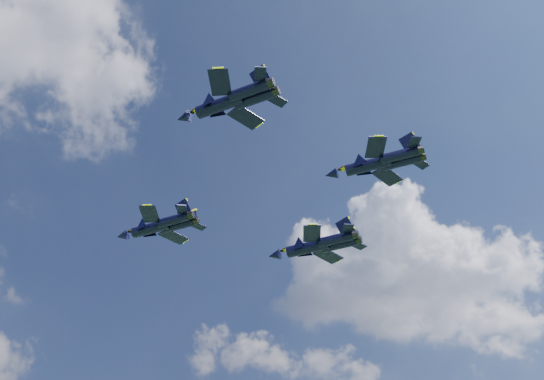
{
  "coord_description": "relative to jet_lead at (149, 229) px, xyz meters",
  "views": [
    {
      "loc": [
        -45.11,
        -59.73,
        3.25
      ],
      "look_at": [
        -1.7,
        -2.33,
        57.47
      ],
      "focal_mm": 40.0,
      "sensor_mm": 36.0,
      "label": 1
    }
  ],
  "objects": [
    {
      "name": "jet_lead",
      "position": [
        0.0,
        0.0,
        0.0
      ],
      "size": [
        11.2,
        15.06,
        3.65
      ],
      "rotation": [
        0.0,
        0.0,
        0.5
      ],
      "color": "black"
    },
    {
      "name": "jet_left",
      "position": [
        -4.89,
        -26.88,
        2.69
      ],
      "size": [
        11.07,
        15.02,
        3.62
      ],
      "rotation": [
        0.0,
        0.0,
        0.48
      ],
      "color": "black"
    },
    {
      "name": "jet_right",
      "position": [
        25.19,
        -8.16,
        1.77
      ],
      "size": [
        12.79,
        17.21,
        4.17
      ],
      "rotation": [
        0.0,
        0.0,
        0.5
      ],
      "color": "black"
    },
    {
      "name": "jet_slot",
      "position": [
        17.62,
        -30.54,
        1.52
      ],
      "size": [
        11.08,
        14.71,
        3.6
      ],
      "rotation": [
        0.0,
        0.0,
        0.54
      ],
      "color": "black"
    }
  ]
}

